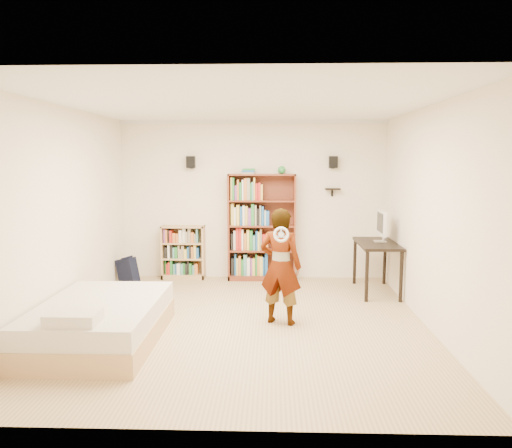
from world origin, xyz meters
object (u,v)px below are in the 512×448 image
(daybed, at_px, (101,317))
(person, at_px, (281,266))
(tall_bookshelf, at_px, (262,227))
(computer_desk, at_px, (376,267))
(low_bookshelf, at_px, (183,252))

(daybed, xyz_separation_m, person, (2.03, 0.72, 0.44))
(tall_bookshelf, height_order, computer_desk, tall_bookshelf)
(person, bearing_deg, computer_desk, -116.75)
(tall_bookshelf, bearing_deg, low_bookshelf, 178.78)
(tall_bookshelf, relative_size, low_bookshelf, 1.97)
(tall_bookshelf, relative_size, daybed, 0.92)
(tall_bookshelf, distance_m, computer_desk, 2.02)
(daybed, distance_m, person, 2.20)
(tall_bookshelf, bearing_deg, daybed, -120.01)
(low_bookshelf, bearing_deg, daybed, -97.33)
(low_bookshelf, relative_size, computer_desk, 0.80)
(tall_bookshelf, distance_m, person, 2.32)
(computer_desk, xyz_separation_m, daybed, (-3.53, -2.24, -0.10))
(tall_bookshelf, xyz_separation_m, computer_desk, (1.79, -0.78, -0.51))
(computer_desk, xyz_separation_m, person, (-1.50, -1.52, 0.34))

